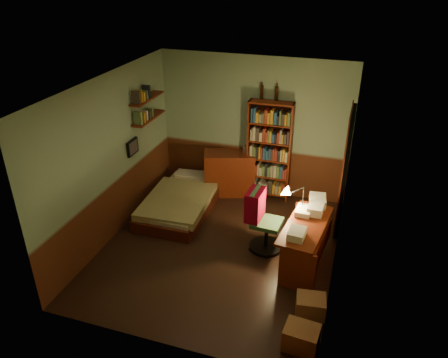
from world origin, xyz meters
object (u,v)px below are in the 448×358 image
(office_chair, at_px, (267,224))
(bookshelf, at_px, (269,151))
(mini_stereo, at_px, (252,149))
(dresser, at_px, (229,173))
(cardboard_box_a, at_px, (301,338))
(desk_lamp, at_px, (304,193))
(cardboard_box_b, at_px, (311,306))
(bed, at_px, (181,196))
(desk, at_px, (304,244))

(office_chair, bearing_deg, bookshelf, 106.06)
(mini_stereo, height_order, office_chair, mini_stereo)
(office_chair, bearing_deg, dresser, 128.78)
(cardboard_box_a, bearing_deg, desk_lamp, 99.92)
(dresser, distance_m, bookshelf, 0.89)
(mini_stereo, height_order, cardboard_box_b, mini_stereo)
(bed, bearing_deg, desk, -20.67)
(bed, distance_m, dresser, 1.08)
(bookshelf, height_order, cardboard_box_b, bookshelf)
(office_chair, bearing_deg, desk_lamp, 26.16)
(bed, height_order, dresser, dresser)
(bookshelf, bearing_deg, cardboard_box_b, -68.32)
(desk_lamp, relative_size, cardboard_box_b, 1.58)
(dresser, xyz_separation_m, cardboard_box_a, (1.91, -3.31, -0.27))
(bookshelf, height_order, cardboard_box_a, bookshelf)
(bookshelf, height_order, desk, bookshelf)
(cardboard_box_a, bearing_deg, office_chair, 115.17)
(dresser, bearing_deg, desk, -64.23)
(dresser, distance_m, desk_lamp, 2.14)
(dresser, xyz_separation_m, office_chair, (1.08, -1.54, 0.04))
(bookshelf, xyz_separation_m, desk_lamp, (0.84, -1.43, 0.05))
(bookshelf, distance_m, cardboard_box_a, 3.68)
(desk_lamp, height_order, cardboard_box_b, desk_lamp)
(office_chair, height_order, cardboard_box_a, office_chair)
(desk_lamp, height_order, office_chair, desk_lamp)
(bookshelf, bearing_deg, office_chair, -79.31)
(desk, bearing_deg, mini_stereo, 131.49)
(bookshelf, distance_m, office_chair, 1.73)
(bed, bearing_deg, desk_lamp, -12.40)
(mini_stereo, distance_m, cardboard_box_b, 3.35)
(mini_stereo, height_order, desk, mini_stereo)
(mini_stereo, xyz_separation_m, bookshelf, (0.33, -0.04, 0.02))
(bookshelf, height_order, desk_lamp, bookshelf)
(bed, relative_size, desk, 1.48)
(bed, relative_size, office_chair, 2.07)
(bookshelf, bearing_deg, mini_stereo, 171.38)
(dresser, distance_m, mini_stereo, 0.64)
(mini_stereo, xyz_separation_m, cardboard_box_b, (1.55, -2.86, -0.78))
(dresser, distance_m, cardboard_box_b, 3.37)
(mini_stereo, relative_size, office_chair, 0.30)
(mini_stereo, bearing_deg, dresser, -147.26)
(dresser, bearing_deg, cardboard_box_b, -73.11)
(dresser, xyz_separation_m, desk, (1.69, -1.73, -0.07))
(bed, distance_m, cardboard_box_a, 3.53)
(desk, height_order, office_chair, office_chair)
(mini_stereo, xyz_separation_m, desk, (1.29, -1.86, -0.56))
(bookshelf, relative_size, cardboard_box_a, 4.67)
(cardboard_box_b, bearing_deg, office_chair, 125.79)
(dresser, relative_size, mini_stereo, 3.42)
(bookshelf, height_order, office_chair, bookshelf)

